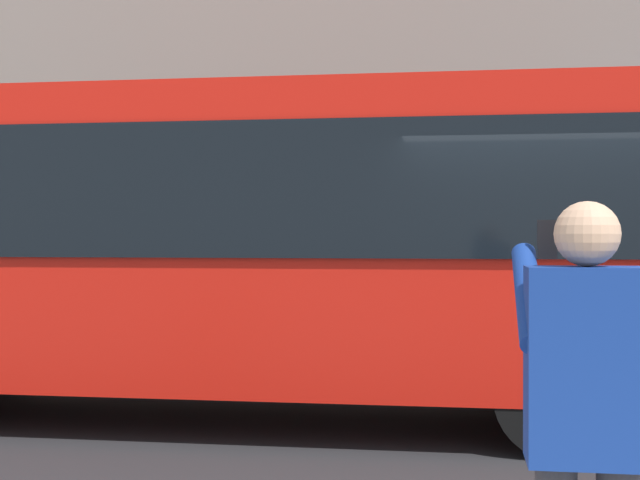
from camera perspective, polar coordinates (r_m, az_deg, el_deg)
ground_plane at (r=7.98m, az=14.80°, el=-12.23°), size 60.00×60.00×0.00m
red_bus at (r=8.49m, az=-6.64°, el=-0.01°), size 9.05×2.54×3.08m
pedestrian_photographer at (r=3.17m, az=16.75°, el=-10.50°), size 0.53×0.52×1.70m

